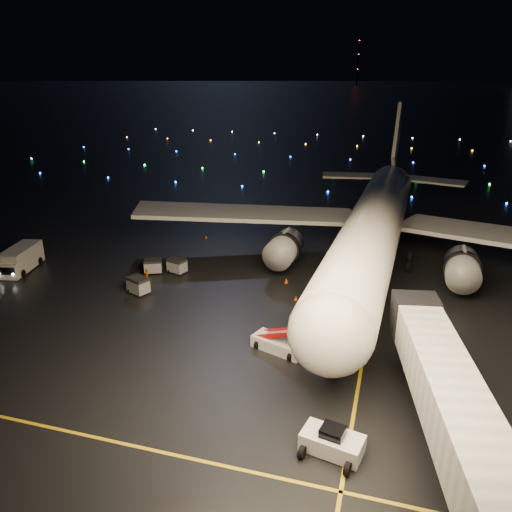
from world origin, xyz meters
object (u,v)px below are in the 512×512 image
object	(u,v)px
crew_c	(147,277)
pushback_tug	(332,440)
service_truck	(21,259)
baggage_cart_2	(153,266)
airliner	(379,192)
baggage_cart_1	(138,286)
baggage_cart_0	(177,266)
belt_loader	(279,333)

from	to	relation	value
crew_c	pushback_tug	bearing A→B (deg)	19.44
service_truck	baggage_cart_2	world-z (taller)	service_truck
airliner	crew_c	xyz separation A→B (m)	(-23.36, -14.41, -7.77)
baggage_cart_1	baggage_cart_2	xyz separation A→B (m)	(-1.15, 5.56, -0.07)
crew_c	baggage_cart_1	bearing A→B (deg)	-23.17
baggage_cart_0	baggage_cart_2	bearing A→B (deg)	-146.41
airliner	pushback_tug	size ratio (longest dim) A/B	16.29
belt_loader	baggage_cart_0	xyz separation A→B (m)	(-15.41, 13.25, -0.80)
crew_c	baggage_cart_0	world-z (taller)	crew_c
pushback_tug	baggage_cart_2	bearing A→B (deg)	147.82
airliner	belt_loader	size ratio (longest dim) A/B	9.00
service_truck	belt_loader	bearing A→B (deg)	-27.08
belt_loader	baggage_cart_2	size ratio (longest dim) A/B	3.46
service_truck	baggage_cart_1	world-z (taller)	service_truck
pushback_tug	baggage_cart_2	xyz separation A→B (m)	(-24.01, 23.10, -0.06)
baggage_cart_1	belt_loader	bearing A→B (deg)	0.63
baggage_cart_1	baggage_cart_2	size ratio (longest dim) A/B	1.09
service_truck	baggage_cart_2	xyz separation A→B (m)	(15.21, 3.42, -0.58)
airliner	baggage_cart_2	distance (m)	27.84
belt_loader	baggage_cart_0	size ratio (longest dim) A/B	3.40
belt_loader	baggage_cart_1	world-z (taller)	belt_loader
baggage_cart_1	airliner	bearing A→B (deg)	58.82
baggage_cart_1	baggage_cart_0	bearing A→B (deg)	99.57
baggage_cart_0	baggage_cart_1	xyz separation A→B (m)	(-1.49, -6.38, 0.06)
crew_c	baggage_cart_1	size ratio (longest dim) A/B	0.84
pushback_tug	service_truck	xyz separation A→B (m)	(-39.22, 19.69, 0.52)
airliner	service_truck	distance (m)	42.70
airliner	pushback_tug	bearing A→B (deg)	-87.84
baggage_cart_2	baggage_cart_1	bearing A→B (deg)	-101.96
baggage_cart_0	baggage_cart_1	distance (m)	6.55
airliner	baggage_cart_0	world-z (taller)	airliner
service_truck	baggage_cart_1	bearing A→B (deg)	-19.38
pushback_tug	baggage_cart_0	bearing A→B (deg)	143.48
crew_c	baggage_cart_0	distance (m)	4.36
crew_c	baggage_cart_0	bearing A→B (deg)	126.19
crew_c	baggage_cart_1	xyz separation A→B (m)	(0.28, -2.40, 0.01)
baggage_cart_0	crew_c	bearing A→B (deg)	-97.55
baggage_cart_0	baggage_cart_2	distance (m)	2.77
belt_loader	baggage_cart_1	size ratio (longest dim) A/B	3.18
service_truck	baggage_cart_1	xyz separation A→B (m)	(16.36, -2.15, -0.51)
pushback_tug	crew_c	xyz separation A→B (m)	(-23.14, 19.94, -0.00)
baggage_cart_2	belt_loader	bearing A→B (deg)	-58.22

